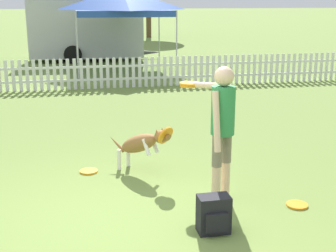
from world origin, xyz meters
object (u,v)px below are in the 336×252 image
(frisbee_near_handler, at_px, (89,171))
(backpack_on_grass, at_px, (214,215))
(canopy_tent_main, at_px, (122,2))
(leaping_dog, at_px, (141,143))
(equipment_trailer, at_px, (87,27))
(frisbee_midfield, at_px, (297,205))
(handler_person, at_px, (221,118))

(frisbee_near_handler, height_order, backpack_on_grass, backpack_on_grass)
(frisbee_near_handler, height_order, canopy_tent_main, canopy_tent_main)
(leaping_dog, distance_m, canopy_tent_main, 10.17)
(leaping_dog, bearing_deg, backpack_on_grass, 67.11)
(backpack_on_grass, relative_size, equipment_trailer, 0.08)
(frisbee_midfield, bearing_deg, backpack_on_grass, -159.89)
(canopy_tent_main, xyz_separation_m, equipment_trailer, (-1.10, 3.12, -0.97))
(handler_person, bearing_deg, frisbee_near_handler, 103.42)
(frisbee_midfield, xyz_separation_m, backpack_on_grass, (-1.16, -0.43, 0.19))
(handler_person, distance_m, leaping_dog, 1.42)
(backpack_on_grass, bearing_deg, handler_person, 69.37)
(frisbee_near_handler, height_order, equipment_trailer, equipment_trailer)
(canopy_tent_main, relative_size, equipment_trailer, 0.60)
(leaping_dog, xyz_separation_m, frisbee_midfield, (1.66, -1.42, -0.44))
(frisbee_near_handler, relative_size, backpack_on_grass, 0.63)
(leaping_dog, height_order, frisbee_midfield, leaping_dog)
(frisbee_midfield, relative_size, equipment_trailer, 0.05)
(frisbee_near_handler, distance_m, backpack_on_grass, 2.40)
(frisbee_near_handler, xyz_separation_m, frisbee_midfield, (2.39, -1.63, 0.00))
(frisbee_midfield, height_order, equipment_trailer, equipment_trailer)
(leaping_dog, bearing_deg, equipment_trailer, -126.53)
(leaping_dog, distance_m, backpack_on_grass, 1.93)
(frisbee_midfield, bearing_deg, equipment_trailer, 97.65)
(leaping_dog, relative_size, canopy_tent_main, 0.33)
(canopy_tent_main, distance_m, equipment_trailer, 3.45)
(frisbee_near_handler, height_order, frisbee_midfield, same)
(frisbee_near_handler, xyz_separation_m, backpack_on_grass, (1.23, -2.06, 0.19))
(handler_person, distance_m, frisbee_near_handler, 2.22)
(leaping_dog, xyz_separation_m, frisbee_near_handler, (-0.73, 0.21, -0.44))
(handler_person, height_order, equipment_trailer, equipment_trailer)
(frisbee_midfield, height_order, canopy_tent_main, canopy_tent_main)
(handler_person, xyz_separation_m, backpack_on_grass, (-0.31, -0.83, -0.82))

